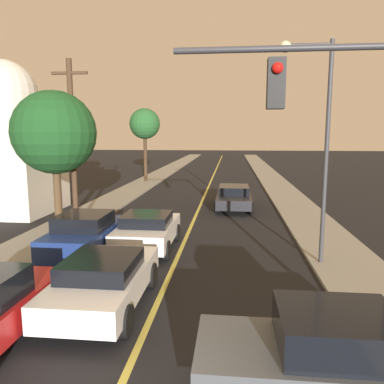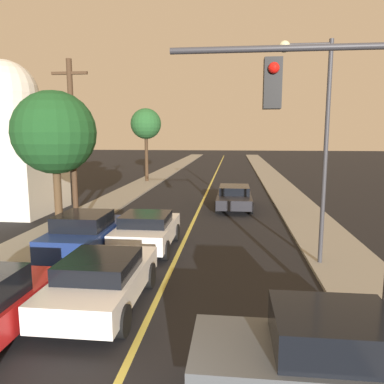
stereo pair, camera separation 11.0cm
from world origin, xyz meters
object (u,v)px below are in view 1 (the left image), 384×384
(car_near_lane_second, at_px, (148,230))
(tree_left_near, at_px, (54,133))
(car_outer_lane_second, at_px, (86,234))
(streetlamp_right, at_px, (316,124))
(domed_building_left, at_px, (7,145))
(car_near_lane_front, at_px, (104,280))
(car_far_oncoming, at_px, (234,197))
(traffic_signal_mast, at_px, (348,145))
(car_crossing_right, at_px, (327,362))
(tree_left_far, at_px, (145,124))
(utility_pole_left, at_px, (73,142))

(car_near_lane_second, xyz_separation_m, tree_left_near, (-4.41, 1.89, 3.65))
(car_outer_lane_second, relative_size, streetlamp_right, 0.58)
(car_near_lane_second, height_order, tree_left_near, tree_left_near)
(car_outer_lane_second, height_order, streetlamp_right, streetlamp_right)
(car_near_lane_second, xyz_separation_m, domed_building_left, (-9.16, 5.99, 3.00))
(car_outer_lane_second, bearing_deg, car_near_lane_front, -62.62)
(car_far_oncoming, distance_m, streetlamp_right, 10.75)
(traffic_signal_mast, bearing_deg, car_near_lane_second, 129.22)
(car_crossing_right, xyz_separation_m, tree_left_far, (-9.28, 27.86, 4.38))
(car_far_oncoming, xyz_separation_m, streetlamp_right, (2.47, -9.68, 3.98))
(car_near_lane_second, distance_m, streetlamp_right, 7.08)
(utility_pole_left, bearing_deg, car_near_lane_front, -62.34)
(car_crossing_right, distance_m, domed_building_left, 19.91)
(tree_left_near, bearing_deg, car_near_lane_front, -57.09)
(traffic_signal_mast, bearing_deg, tree_left_far, 110.62)
(car_far_oncoming, bearing_deg, tree_left_far, -54.89)
(car_near_lane_second, relative_size, domed_building_left, 0.47)
(car_near_lane_second, xyz_separation_m, car_outer_lane_second, (-2.00, -1.07, 0.07))
(utility_pole_left, bearing_deg, car_near_lane_second, -32.41)
(tree_left_far, xyz_separation_m, domed_building_left, (-4.53, -13.82, -1.49))
(car_near_lane_front, relative_size, car_crossing_right, 1.07)
(car_near_lane_front, relative_size, car_far_oncoming, 0.86)
(car_crossing_right, height_order, streetlamp_right, streetlamp_right)
(car_near_lane_second, bearing_deg, car_outer_lane_second, -151.84)
(car_near_lane_second, relative_size, car_crossing_right, 0.98)
(streetlamp_right, height_order, tree_left_far, streetlamp_right)
(car_near_lane_front, xyz_separation_m, car_near_lane_second, (0.00, 4.92, 0.01))
(car_near_lane_second, distance_m, tree_left_near, 6.03)
(car_outer_lane_second, xyz_separation_m, utility_pole_left, (-1.87, 3.52, 3.18))
(car_crossing_right, bearing_deg, car_near_lane_front, 56.11)
(car_crossing_right, height_order, traffic_signal_mast, traffic_signal_mast)
(utility_pole_left, bearing_deg, tree_left_near, -134.20)
(utility_pole_left, relative_size, domed_building_left, 0.90)
(streetlamp_right, relative_size, tree_left_far, 1.09)
(car_near_lane_second, bearing_deg, car_far_oncoming, 68.76)
(utility_pole_left, bearing_deg, car_crossing_right, -50.95)
(car_far_oncoming, distance_m, tree_left_far, 14.53)
(car_outer_lane_second, xyz_separation_m, car_far_oncoming, (5.31, 9.59, -0.13))
(streetlamp_right, bearing_deg, utility_pole_left, 159.47)
(car_outer_lane_second, distance_m, tree_left_near, 5.24)
(car_near_lane_front, xyz_separation_m, domed_building_left, (-9.16, 10.91, 3.01))
(traffic_signal_mast, bearing_deg, car_outer_lane_second, 143.50)
(car_near_lane_front, relative_size, tree_left_near, 0.70)
(traffic_signal_mast, relative_size, tree_left_near, 0.99)
(traffic_signal_mast, bearing_deg, domed_building_left, 139.25)
(car_outer_lane_second, relative_size, car_far_oncoming, 0.83)
(car_near_lane_front, xyz_separation_m, traffic_signal_mast, (5.25, -1.51, 3.41))
(streetlamp_right, bearing_deg, car_crossing_right, -99.29)
(car_far_oncoming, relative_size, streetlamp_right, 0.70)
(car_near_lane_front, height_order, traffic_signal_mast, traffic_signal_mast)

